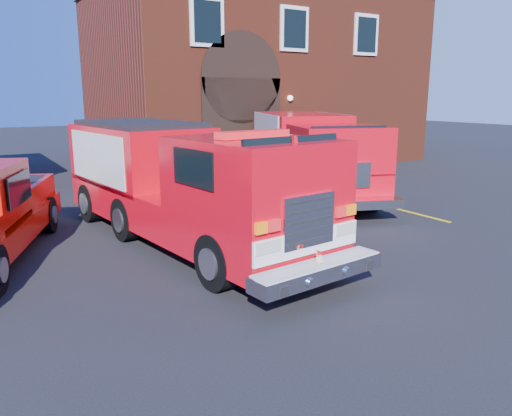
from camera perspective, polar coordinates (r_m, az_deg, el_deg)
ground at (r=10.53m, az=-3.40°, el=-5.67°), size 100.00×100.00×0.00m
parking_stripe_near at (r=15.23m, az=16.89°, el=-0.38°), size 0.12×3.00×0.01m
parking_stripe_mid at (r=17.32m, az=9.55°, el=1.55°), size 0.12×3.00×0.01m
parking_stripe_far at (r=19.65m, az=3.86°, el=3.02°), size 0.12×3.00×0.01m
fire_station at (r=26.60m, az=-0.36°, el=14.78°), size 15.20×10.20×8.45m
fire_engine at (r=11.44m, az=-8.50°, el=2.95°), size 3.43×9.01×2.71m
secondary_truck at (r=17.07m, az=6.08°, el=6.44°), size 5.26×8.63×2.68m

